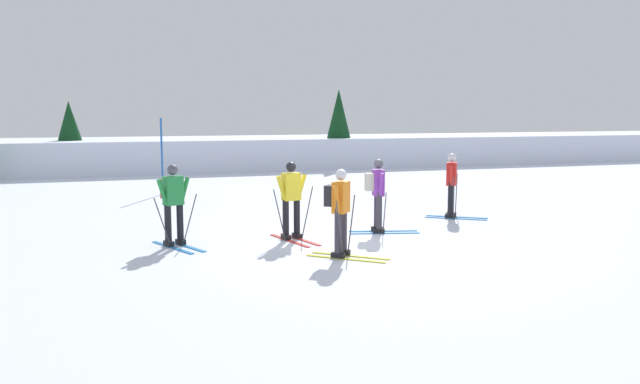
{
  "coord_description": "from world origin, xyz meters",
  "views": [
    {
      "loc": [
        -4.73,
        -12.27,
        2.79
      ],
      "look_at": [
        -0.15,
        1.98,
        0.9
      ],
      "focal_mm": 35.75,
      "sensor_mm": 36.0,
      "label": 1
    }
  ],
  "objects_px": {
    "skier_red": "(452,183)",
    "conifer_far_centre": "(339,121)",
    "skier_green": "(173,201)",
    "skier_purple": "(377,192)",
    "skier_orange": "(340,208)",
    "trail_marker_pole": "(162,156)",
    "skier_yellow": "(291,198)",
    "conifer_far_left": "(70,130)"
  },
  "relations": [
    {
      "from": "skier_red",
      "to": "conifer_far_centre",
      "type": "relative_size",
      "value": 0.44
    },
    {
      "from": "skier_green",
      "to": "skier_purple",
      "type": "distance_m",
      "value": 4.62
    },
    {
      "from": "skier_orange",
      "to": "trail_marker_pole",
      "type": "height_order",
      "value": "trail_marker_pole"
    },
    {
      "from": "skier_green",
      "to": "skier_orange",
      "type": "height_order",
      "value": "same"
    },
    {
      "from": "trail_marker_pole",
      "to": "skier_yellow",
      "type": "bearing_deg",
      "value": -76.36
    },
    {
      "from": "conifer_far_centre",
      "to": "skier_yellow",
      "type": "bearing_deg",
      "value": -112.75
    },
    {
      "from": "skier_purple",
      "to": "conifer_far_centre",
      "type": "height_order",
      "value": "conifer_far_centre"
    },
    {
      "from": "trail_marker_pole",
      "to": "skier_green",
      "type": "bearing_deg",
      "value": -92.58
    },
    {
      "from": "skier_orange",
      "to": "conifer_far_left",
      "type": "height_order",
      "value": "conifer_far_left"
    },
    {
      "from": "skier_green",
      "to": "skier_red",
      "type": "relative_size",
      "value": 1.0
    },
    {
      "from": "trail_marker_pole",
      "to": "conifer_far_centre",
      "type": "relative_size",
      "value": 0.66
    },
    {
      "from": "skier_purple",
      "to": "conifer_far_centre",
      "type": "distance_m",
      "value": 17.41
    },
    {
      "from": "skier_green",
      "to": "skier_purple",
      "type": "bearing_deg",
      "value": 0.62
    },
    {
      "from": "skier_purple",
      "to": "conifer_far_left",
      "type": "relative_size",
      "value": 0.52
    },
    {
      "from": "skier_orange",
      "to": "conifer_far_centre",
      "type": "height_order",
      "value": "conifer_far_centre"
    },
    {
      "from": "skier_green",
      "to": "conifer_far_left",
      "type": "relative_size",
      "value": 0.52
    },
    {
      "from": "skier_purple",
      "to": "skier_yellow",
      "type": "xyz_separation_m",
      "value": [
        -2.09,
        -0.15,
        -0.04
      ]
    },
    {
      "from": "skier_red",
      "to": "skier_green",
      "type": "bearing_deg",
      "value": -169.32
    },
    {
      "from": "skier_purple",
      "to": "skier_orange",
      "type": "height_order",
      "value": "same"
    },
    {
      "from": "skier_orange",
      "to": "trail_marker_pole",
      "type": "relative_size",
      "value": 0.66
    },
    {
      "from": "trail_marker_pole",
      "to": "conifer_far_centre",
      "type": "distance_m",
      "value": 12.21
    },
    {
      "from": "skier_yellow",
      "to": "conifer_far_left",
      "type": "relative_size",
      "value": 0.52
    },
    {
      "from": "skier_purple",
      "to": "conifer_far_centre",
      "type": "xyz_separation_m",
      "value": [
        4.95,
        16.63,
        1.38
      ]
    },
    {
      "from": "skier_purple",
      "to": "skier_yellow",
      "type": "distance_m",
      "value": 2.1
    },
    {
      "from": "skier_purple",
      "to": "skier_orange",
      "type": "distance_m",
      "value": 2.67
    },
    {
      "from": "skier_red",
      "to": "skier_yellow",
      "type": "height_order",
      "value": "same"
    },
    {
      "from": "skier_yellow",
      "to": "conifer_far_centre",
      "type": "bearing_deg",
      "value": 67.25
    },
    {
      "from": "skier_yellow",
      "to": "skier_orange",
      "type": "xyz_separation_m",
      "value": [
        0.43,
        -1.94,
        0.04
      ]
    },
    {
      "from": "skier_green",
      "to": "skier_orange",
      "type": "distance_m",
      "value": 3.59
    },
    {
      "from": "skier_orange",
      "to": "conifer_far_centre",
      "type": "distance_m",
      "value": 19.9
    },
    {
      "from": "trail_marker_pole",
      "to": "conifer_far_centre",
      "type": "bearing_deg",
      "value": 41.05
    },
    {
      "from": "trail_marker_pole",
      "to": "conifer_far_left",
      "type": "height_order",
      "value": "conifer_far_left"
    },
    {
      "from": "skier_purple",
      "to": "trail_marker_pole",
      "type": "height_order",
      "value": "trail_marker_pole"
    },
    {
      "from": "skier_green",
      "to": "conifer_far_centre",
      "type": "height_order",
      "value": "conifer_far_centre"
    },
    {
      "from": "skier_yellow",
      "to": "skier_orange",
      "type": "height_order",
      "value": "same"
    },
    {
      "from": "conifer_far_centre",
      "to": "skier_red",
      "type": "bearing_deg",
      "value": -98.4
    },
    {
      "from": "skier_yellow",
      "to": "trail_marker_pole",
      "type": "height_order",
      "value": "trail_marker_pole"
    },
    {
      "from": "skier_purple",
      "to": "conifer_far_centre",
      "type": "relative_size",
      "value": 0.44
    },
    {
      "from": "skier_green",
      "to": "conifer_far_left",
      "type": "bearing_deg",
      "value": 99.74
    },
    {
      "from": "skier_yellow",
      "to": "skier_red",
      "type": "bearing_deg",
      "value": 17.17
    },
    {
      "from": "skier_purple",
      "to": "skier_orange",
      "type": "xyz_separation_m",
      "value": [
        -1.66,
        -2.09,
        0.0
      ]
    },
    {
      "from": "skier_yellow",
      "to": "trail_marker_pole",
      "type": "xyz_separation_m",
      "value": [
        -2.13,
        8.79,
        0.38
      ]
    }
  ]
}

